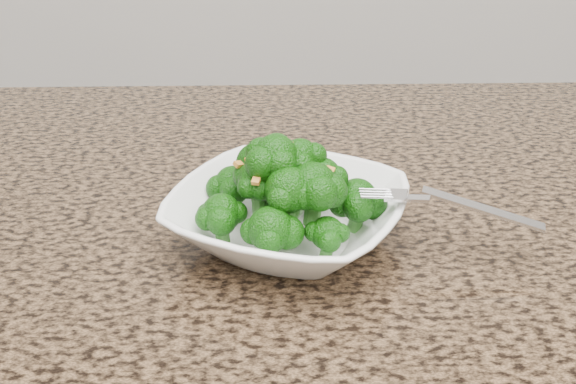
{
  "coord_description": "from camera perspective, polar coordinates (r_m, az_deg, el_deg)",
  "views": [
    {
      "loc": [
        -0.02,
        -0.19,
        1.23
      ],
      "look_at": [
        -0.0,
        0.37,
        0.95
      ],
      "focal_mm": 45.0,
      "sensor_mm": 36.0,
      "label": 1
    }
  ],
  "objects": [
    {
      "name": "fork",
      "position": [
        0.62,
        10.52,
        -0.5
      ],
      "size": [
        0.17,
        0.08,
        0.01
      ],
      "primitive_type": null,
      "rotation": [
        0.0,
        0.0,
        -0.3
      ],
      "color": "silver",
      "rests_on": "bowl"
    },
    {
      "name": "broccoli_pile",
      "position": [
        0.61,
        -0.0,
        2.8
      ],
      "size": [
        0.18,
        0.18,
        0.07
      ],
      "primitive_type": null,
      "color": "#114E08",
      "rests_on": "bowl"
    },
    {
      "name": "granite_counter",
      "position": [
        0.6,
        0.65,
        -8.78
      ],
      "size": [
        1.64,
        1.04,
        0.03
      ],
      "primitive_type": "cube",
      "color": "brown",
      "rests_on": "cabinet"
    },
    {
      "name": "bowl",
      "position": [
        0.64,
        -0.0,
        -2.03
      ],
      "size": [
        0.27,
        0.27,
        0.05
      ],
      "primitive_type": "imported",
      "rotation": [
        0.0,
        0.0,
        -0.42
      ],
      "color": "white",
      "rests_on": "granite_counter"
    },
    {
      "name": "garlic_topping",
      "position": [
        0.6,
        -0.0,
        6.05
      ],
      "size": [
        0.11,
        0.11,
        0.01
      ],
      "primitive_type": null,
      "color": "gold",
      "rests_on": "broccoli_pile"
    }
  ]
}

